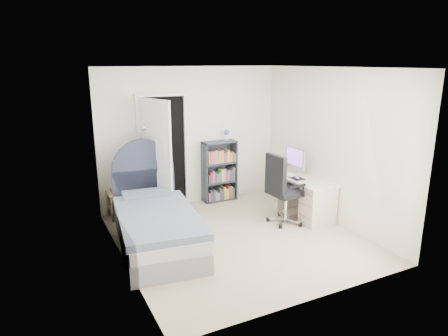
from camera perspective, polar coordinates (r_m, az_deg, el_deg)
name	(u,v)px	position (r m, az deg, el deg)	size (l,w,h in m)	color
room_shell	(239,157)	(5.71, 2.09, 1.52)	(3.50, 3.70, 2.60)	tan
door	(158,155)	(6.87, -9.35, 1.80)	(0.92, 0.78, 2.06)	black
bed	(155,223)	(5.94, -9.77, -7.72)	(1.29, 2.33, 1.37)	gray
nightstand	(118,197)	(6.97, -14.86, -4.06)	(0.37, 0.37, 0.56)	tan
floor_lamp	(144,178)	(6.98, -11.36, -1.46)	(0.22, 0.22, 1.56)	silver
bookcase	(220,173)	(7.55, -0.60, -0.69)	(0.64, 0.27, 1.36)	#343B47
desk	(300,194)	(7.03, 10.75, -3.61)	(0.55, 1.37, 1.13)	beige
office_chair	(282,186)	(6.49, 8.30, -2.58)	(0.60, 0.62, 1.16)	silver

